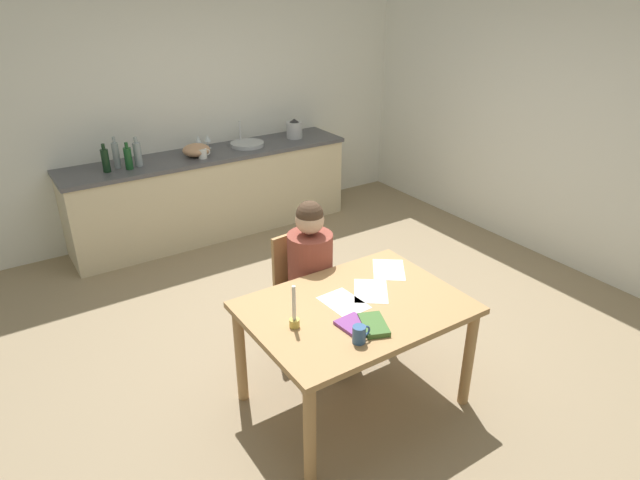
{
  "coord_description": "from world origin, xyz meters",
  "views": [
    {
      "loc": [
        -2.08,
        -3.02,
        2.56
      ],
      "look_at": [
        -0.13,
        -0.06,
        0.85
      ],
      "focal_mm": 30.88,
      "sensor_mm": 36.0,
      "label": 1
    }
  ],
  "objects": [
    {
      "name": "ground_plane",
      "position": [
        0.0,
        0.0,
        -0.02
      ],
      "size": [
        5.2,
        5.2,
        0.04
      ],
      "primitive_type": "cube",
      "color": "#937F60"
    },
    {
      "name": "wall_back",
      "position": [
        0.0,
        2.6,
        1.3
      ],
      "size": [
        5.2,
        0.12,
        2.6
      ],
      "primitive_type": "cube",
      "color": "silver",
      "rests_on": "ground"
    },
    {
      "name": "wall_right",
      "position": [
        2.6,
        0.0,
        1.3
      ],
      "size": [
        0.12,
        5.2,
        2.6
      ],
      "primitive_type": "cube",
      "color": "silver",
      "rests_on": "ground"
    },
    {
      "name": "kitchen_counter",
      "position": [
        0.0,
        2.24,
        0.45
      ],
      "size": [
        3.01,
        0.64,
        0.9
      ],
      "color": "beige",
      "rests_on": "ground"
    },
    {
      "name": "dining_table",
      "position": [
        -0.33,
        -0.76,
        0.64
      ],
      "size": [
        1.32,
        0.96,
        0.74
      ],
      "color": "tan",
      "rests_on": "ground"
    },
    {
      "name": "chair_at_table",
      "position": [
        -0.26,
        -0.04,
        0.5
      ],
      "size": [
        0.44,
        0.44,
        0.89
      ],
      "color": "tan",
      "rests_on": "ground"
    },
    {
      "name": "person_seated",
      "position": [
        -0.24,
        -0.19,
        0.68
      ],
      "size": [
        0.36,
        0.61,
        1.19
      ],
      "color": "brown",
      "rests_on": "ground"
    },
    {
      "name": "coffee_mug",
      "position": [
        -0.53,
        -1.07,
        0.79
      ],
      "size": [
        0.11,
        0.07,
        0.1
      ],
      "color": "#33598C",
      "rests_on": "dining_table"
    },
    {
      "name": "candlestick",
      "position": [
        -0.76,
        -0.75,
        0.82
      ],
      "size": [
        0.06,
        0.06,
        0.27
      ],
      "color": "gold",
      "rests_on": "dining_table"
    },
    {
      "name": "book_magazine",
      "position": [
        -0.38,
        -1.0,
        0.76
      ],
      "size": [
        0.21,
        0.26,
        0.03
      ],
      "primitive_type": "cube",
      "rotation": [
        0.0,
        0.0,
        -0.38
      ],
      "color": "#436D31",
      "rests_on": "dining_table"
    },
    {
      "name": "book_cookery",
      "position": [
        -0.47,
        -0.95,
        0.75
      ],
      "size": [
        0.18,
        0.23,
        0.02
      ],
      "primitive_type": "cube",
      "rotation": [
        0.0,
        0.0,
        0.08
      ],
      "color": "#833F8C",
      "rests_on": "dining_table"
    },
    {
      "name": "paper_letter",
      "position": [
        -0.15,
        -0.68,
        0.74
      ],
      "size": [
        0.34,
        0.36,
        0.0
      ],
      "primitive_type": "cube",
      "rotation": [
        0.0,
        0.0,
        -0.64
      ],
      "color": "white",
      "rests_on": "dining_table"
    },
    {
      "name": "paper_bill",
      "position": [
        -0.37,
        -0.7,
        0.74
      ],
      "size": [
        0.23,
        0.31,
        0.0
      ],
      "primitive_type": "cube",
      "rotation": [
        0.0,
        0.0,
        0.05
      ],
      "color": "white",
      "rests_on": "dining_table"
    },
    {
      "name": "paper_envelope",
      "position": [
        0.13,
        -0.52,
        0.74
      ],
      "size": [
        0.35,
        0.36,
        0.0
      ],
      "primitive_type": "cube",
      "rotation": [
        0.0,
        0.0,
        -0.64
      ],
      "color": "white",
      "rests_on": "dining_table"
    },
    {
      "name": "sink_unit",
      "position": [
        0.45,
        2.24,
        0.92
      ],
      "size": [
        0.36,
        0.36,
        0.24
      ],
      "color": "#B2B7BC",
      "rests_on": "kitchen_counter"
    },
    {
      "name": "bottle_oil",
      "position": [
        -1.04,
        2.18,
        1.01
      ],
      "size": [
        0.07,
        0.07,
        0.27
      ],
      "color": "black",
      "rests_on": "kitchen_counter"
    },
    {
      "name": "bottle_vinegar",
      "position": [
        -0.92,
        2.25,
        1.03
      ],
      "size": [
        0.06,
        0.06,
        0.3
      ],
      "color": "#8C999E",
      "rests_on": "kitchen_counter"
    },
    {
      "name": "bottle_wine_red",
      "position": [
        -0.84,
        2.15,
        1.01
      ],
      "size": [
        0.07,
        0.07,
        0.26
      ],
      "color": "#194C23",
      "rests_on": "kitchen_counter"
    },
    {
      "name": "bottle_sauce",
      "position": [
        -0.73,
        2.2,
        1.02
      ],
      "size": [
        0.08,
        0.08,
        0.28
      ],
      "color": "#8C999E",
      "rests_on": "kitchen_counter"
    },
    {
      "name": "mixing_bowl",
      "position": [
        -0.15,
        2.19,
        0.96
      ],
      "size": [
        0.28,
        0.28,
        0.13
      ],
      "primitive_type": "ellipsoid",
      "color": "tan",
      "rests_on": "kitchen_counter"
    },
    {
      "name": "stovetop_kettle",
      "position": [
        1.04,
        2.24,
        1.0
      ],
      "size": [
        0.18,
        0.18,
        0.22
      ],
      "color": "#B7BABF",
      "rests_on": "kitchen_counter"
    },
    {
      "name": "wine_glass_near_sink",
      "position": [
        0.06,
        2.39,
        1.01
      ],
      "size": [
        0.07,
        0.07,
        0.15
      ],
      "color": "silver",
      "rests_on": "kitchen_counter"
    },
    {
      "name": "wine_glass_by_kettle",
      "position": [
        -0.05,
        2.39,
        1.01
      ],
      "size": [
        0.07,
        0.07,
        0.15
      ],
      "color": "silver",
      "rests_on": "kitchen_counter"
    },
    {
      "name": "teacup_on_counter",
      "position": [
        -0.12,
        2.09,
        0.95
      ],
      "size": [
        0.13,
        0.09,
        0.1
      ],
      "color": "white",
      "rests_on": "kitchen_counter"
    }
  ]
}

